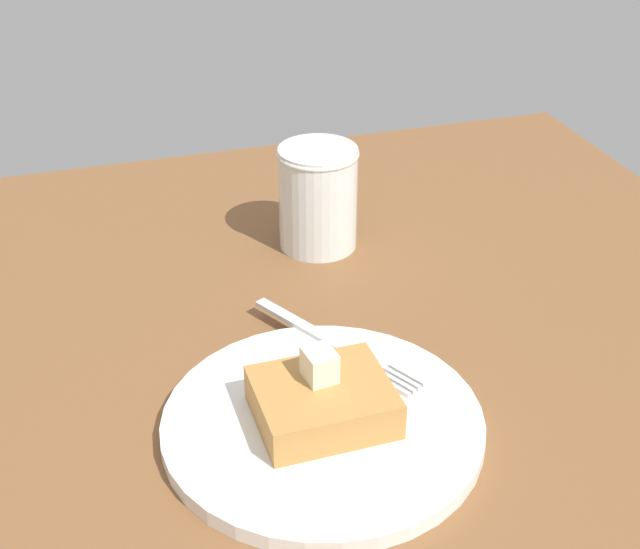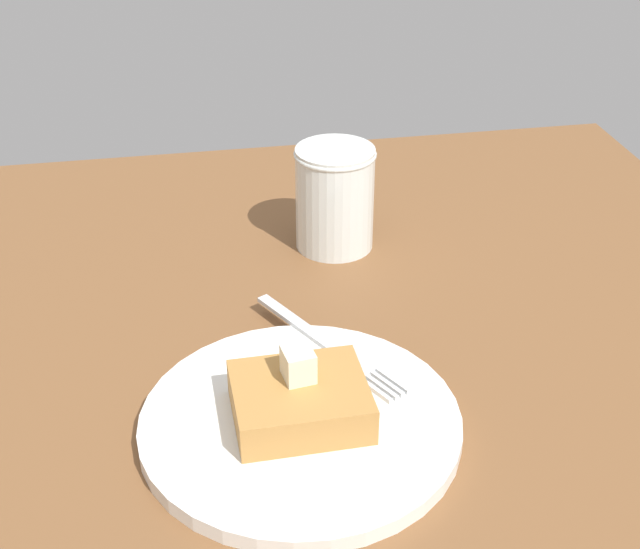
% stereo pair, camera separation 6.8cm
% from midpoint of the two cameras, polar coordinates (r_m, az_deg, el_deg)
% --- Properties ---
extents(table_surface, '(1.02, 1.02, 0.03)m').
position_cam_midpoint_polar(table_surface, '(0.58, -4.78, -14.07)').
color(table_surface, brown).
rests_on(table_surface, ground).
extents(plate, '(0.21, 0.21, 0.01)m').
position_cam_midpoint_polar(plate, '(0.60, 2.02, -9.58)').
color(plate, white).
rests_on(plate, table_surface).
extents(toast_slice_center, '(0.08, 0.09, 0.03)m').
position_cam_midpoint_polar(toast_slice_center, '(0.59, 2.06, -8.23)').
color(toast_slice_center, '#B17C3D').
rests_on(toast_slice_center, plate).
extents(butter_pat_primary, '(0.02, 0.02, 0.02)m').
position_cam_midpoint_polar(butter_pat_primary, '(0.58, 1.97, -5.88)').
color(butter_pat_primary, '#F0E8C7').
rests_on(butter_pat_primary, toast_slice_center).
extents(fork, '(0.15, 0.09, 0.00)m').
position_cam_midpoint_polar(fork, '(0.65, 3.93, -4.94)').
color(fork, silver).
rests_on(fork, plate).
extents(syrup_jar, '(0.07, 0.07, 0.09)m').
position_cam_midpoint_polar(syrup_jar, '(0.79, 3.41, 4.65)').
color(syrup_jar, '#5B2A08').
rests_on(syrup_jar, table_surface).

